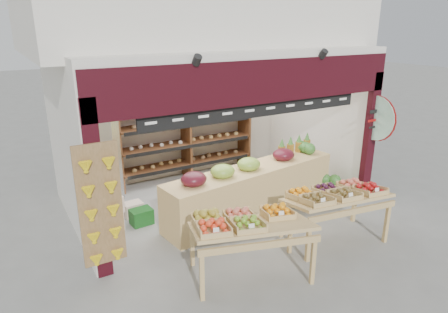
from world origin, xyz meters
The scene contains 11 objects.
ground centered at (0.00, 0.00, 0.00)m, with size 60.00×60.00×0.00m, color slate.
shop_structure centered at (0.00, 1.61, 3.92)m, with size 6.36×5.12×5.40m.
banana_board centered at (-2.73, -1.17, 1.12)m, with size 0.60×0.15×1.80m.
gift_sign centered at (2.75, -1.15, 1.75)m, with size 0.04×0.93×0.92m.
back_shelving centered at (0.01, 1.93, 1.20)m, with size 3.31×0.54×2.02m.
refrigerator centered at (-2.17, 1.61, 0.95)m, with size 0.74×0.74×1.89m, color silver.
cardboard_stack centered at (-2.06, 0.29, 0.24)m, with size 0.98×0.71×0.64m.
mid_counter centered at (0.27, -0.46, 0.51)m, with size 3.79×1.21×1.15m.
display_table_left centered at (-0.99, -2.08, 0.84)m, with size 1.91×1.41×1.08m.
display_table_right centered at (0.90, -2.02, 0.83)m, with size 1.78×1.16×1.06m.
watermelon_pile centered at (2.22, -0.71, 0.18)m, with size 0.68×0.65×0.50m.
Camera 1 is at (-3.78, -6.33, 3.54)m, focal length 32.00 mm.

